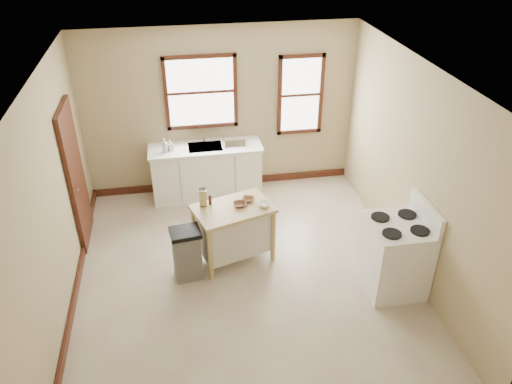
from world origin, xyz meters
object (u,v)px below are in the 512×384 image
Objects in this scene: trash_bin at (187,254)px; soap_bottle_b at (170,145)px; kitchen_island at (234,233)px; bowl_c at (264,205)px; knife_block at (203,198)px; pepper_grinder at (210,199)px; bowl_a at (240,204)px; soap_bottle_a at (165,145)px; dish_rack at (234,142)px; bowl_b at (248,199)px; gas_stove at (396,247)px.

soap_bottle_b is at bearing 85.52° from trash_bin.
bowl_c is (0.42, -0.04, 0.45)m from kitchen_island.
knife_block is 0.26× the size of trash_bin.
bowl_c is 0.21× the size of trash_bin.
knife_block is 0.10m from pepper_grinder.
pepper_grinder reaches higher than trash_bin.
bowl_a is at bearing 167.80° from bowl_c.
kitchen_island is 0.46m from bowl_a.
soap_bottle_a is at bearing 110.59° from knife_block.
bowl_c is at bearing -76.96° from soap_bottle_b.
dish_rack is 1.90m from kitchen_island.
bowl_a is 0.97m from trash_bin.
bowl_a reaches higher than bowl_b.
bowl_a is (0.10, 0.03, 0.45)m from kitchen_island.
knife_block is 1.14× the size of bowl_a.
soap_bottle_b is at bearing 135.54° from gas_stove.
bowl_c is 0.13× the size of gas_stove.
dish_rack reaches higher than pepper_grinder.
soap_bottle_a is at bearing 99.47° from kitchen_island.
gas_stove is (2.35, -1.07, -0.33)m from knife_block.
dish_rack is 0.29× the size of gas_stove.
pepper_grinder is (0.48, -1.62, -0.08)m from soap_bottle_b.
bowl_b is at bearing -78.83° from soap_bottle_b.
soap_bottle_b reaches higher than pepper_grinder.
kitchen_island is 1.38× the size of trash_bin.
kitchen_island is 0.84× the size of gas_stove.
dish_rack is at bearing 121.89° from gas_stove.
gas_stove is (2.82, -2.65, -0.41)m from soap_bottle_a.
soap_bottle_a is 0.65× the size of dish_rack.
knife_block is 1.25× the size of bowl_c.
knife_block is at bearing -95.88° from dish_rack.
bowl_c is 1.79m from gas_stove.
kitchen_island is 5.93× the size of bowl_a.
soap_bottle_b is 1.19× the size of pepper_grinder.
bowl_a is 2.11m from gas_stove.
gas_stove reaches higher than dish_rack.
soap_bottle_a reaches higher than bowl_a.
pepper_grinder is 0.85× the size of bowl_a.
bowl_a is 0.14× the size of gas_stove.
bowl_a is at bearing -1.44° from kitchen_island.
soap_bottle_b is at bearing -162.35° from dish_rack.
knife_block is (-0.39, 0.14, 0.53)m from kitchen_island.
soap_bottle_b is 1.01× the size of bowl_a.
soap_bottle_b is at bearing 107.48° from knife_block.
soap_bottle_a is 1.13m from dish_rack.
knife_block is 0.83m from bowl_c.
dish_rack is 1.78m from bowl_a.
pepper_grinder is at bearing 41.63° from trash_bin.
bowl_b is at bearing 137.61° from bowl_c.
gas_stove is (2.63, -0.64, 0.24)m from trash_bin.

